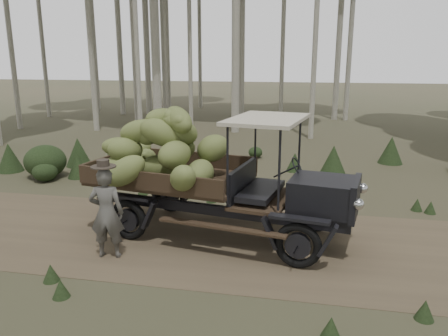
{
  "coord_description": "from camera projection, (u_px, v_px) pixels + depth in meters",
  "views": [
    {
      "loc": [
        1.46,
        -7.94,
        3.55
      ],
      "look_at": [
        -0.15,
        0.28,
        1.43
      ],
      "focal_mm": 35.0,
      "sensor_mm": 36.0,
      "label": 1
    }
  ],
  "objects": [
    {
      "name": "undergrowth",
      "position": [
        276.0,
        261.0,
        6.64
      ],
      "size": [
        20.34,
        21.53,
        1.35
      ],
      "color": "#233319",
      "rests_on": "ground"
    },
    {
      "name": "ground",
      "position": [
        229.0,
        241.0,
        8.7
      ],
      "size": [
        120.0,
        120.0,
        0.0
      ],
      "primitive_type": "plane",
      "color": "#473D2B",
      "rests_on": "ground"
    },
    {
      "name": "farmer",
      "position": [
        107.0,
        212.0,
        7.82
      ],
      "size": [
        0.68,
        0.52,
        1.83
      ],
      "rotation": [
        0.0,
        0.0,
        3.32
      ],
      "color": "#504E49",
      "rests_on": "ground"
    },
    {
      "name": "banana_truck",
      "position": [
        190.0,
        162.0,
        8.75
      ],
      "size": [
        5.63,
        3.09,
        2.72
      ],
      "rotation": [
        0.0,
        0.0,
        -0.18
      ],
      "color": "black",
      "rests_on": "ground"
    },
    {
      "name": "dirt_track",
      "position": [
        229.0,
        241.0,
        8.7
      ],
      "size": [
        70.0,
        4.0,
        0.01
      ],
      "primitive_type": "cube",
      "color": "brown",
      "rests_on": "ground"
    }
  ]
}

